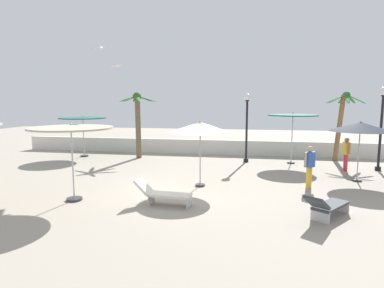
% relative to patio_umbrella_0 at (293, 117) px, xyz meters
% --- Properties ---
extents(ground_plane, '(56.00, 56.00, 0.00)m').
position_rel_patio_umbrella_0_xyz_m(ground_plane, '(-4.97, -6.47, -2.56)').
color(ground_plane, '#9E9384').
extents(boundary_wall, '(25.20, 0.30, 0.93)m').
position_rel_patio_umbrella_0_xyz_m(boundary_wall, '(-4.97, 2.37, -2.09)').
color(boundary_wall, silver).
rests_on(boundary_wall, ground_plane).
extents(patio_umbrella_0, '(2.64, 2.64, 2.83)m').
position_rel_patio_umbrella_0_xyz_m(patio_umbrella_0, '(0.00, 0.00, 0.00)').
color(patio_umbrella_0, '#333338').
rests_on(patio_umbrella_0, ground_plane).
extents(patio_umbrella_1, '(2.43, 2.43, 2.65)m').
position_rel_patio_umbrella_0_xyz_m(patio_umbrella_1, '(-4.22, -5.70, -0.18)').
color(patio_umbrella_1, '#333338').
rests_on(patio_umbrella_1, ground_plane).
extents(patio_umbrella_2, '(2.57, 2.57, 2.59)m').
position_rel_patio_umbrella_0_xyz_m(patio_umbrella_2, '(2.29, -3.68, -0.23)').
color(patio_umbrella_2, '#333338').
rests_on(patio_umbrella_2, ground_plane).
extents(patio_umbrella_3, '(2.78, 2.78, 2.68)m').
position_rel_patio_umbrella_0_xyz_m(patio_umbrella_3, '(-8.23, -8.33, -0.18)').
color(patio_umbrella_3, '#333338').
rests_on(patio_umbrella_3, ground_plane).
extents(patio_umbrella_4, '(2.85, 2.85, 2.53)m').
position_rel_patio_umbrella_0_xyz_m(patio_umbrella_4, '(-12.38, 0.07, -0.27)').
color(patio_umbrella_4, '#333338').
rests_on(patio_umbrella_4, ground_plane).
extents(palm_tree_0, '(2.32, 2.14, 3.94)m').
position_rel_patio_umbrella_0_xyz_m(palm_tree_0, '(-8.90, 0.22, -0.06)').
color(palm_tree_0, brown).
rests_on(palm_tree_0, ground_plane).
extents(palm_tree_1, '(2.21, 2.24, 3.97)m').
position_rel_patio_umbrella_0_xyz_m(palm_tree_1, '(2.85, 1.30, 0.01)').
color(palm_tree_1, brown).
rests_on(palm_tree_1, ground_plane).
extents(lamp_post_0, '(0.38, 0.38, 3.82)m').
position_rel_patio_umbrella_0_xyz_m(lamp_post_0, '(-2.46, -0.04, -0.14)').
color(lamp_post_0, black).
rests_on(lamp_post_0, ground_plane).
extents(lamp_post_1, '(0.42, 0.42, 4.09)m').
position_rel_patio_umbrella_0_xyz_m(lamp_post_1, '(4.01, -1.21, 0.16)').
color(lamp_post_1, black).
rests_on(lamp_post_1, ground_plane).
extents(lounge_chair_0, '(1.93, 0.70, 0.84)m').
position_rel_patio_umbrella_0_xyz_m(lounge_chair_0, '(-5.08, -8.27, -2.17)').
color(lounge_chair_0, '#B7B7BC').
rests_on(lounge_chair_0, ground_plane).
extents(lounge_chair_1, '(1.58, 1.82, 0.83)m').
position_rel_patio_umbrella_0_xyz_m(lounge_chair_1, '(-0.03, -8.69, -2.16)').
color(lounge_chair_1, '#B7B7BC').
rests_on(lounge_chair_1, ground_plane).
extents(guest_0, '(0.32, 0.55, 1.65)m').
position_rel_patio_umbrella_0_xyz_m(guest_0, '(2.38, -1.61, -1.56)').
color(guest_0, '#D8333F').
rests_on(guest_0, ground_plane).
extents(guest_2, '(0.44, 0.42, 1.66)m').
position_rel_patio_umbrella_0_xyz_m(guest_2, '(0.05, -5.20, -1.55)').
color(guest_2, gold).
rests_on(guest_2, ground_plane).
extents(seagull_0, '(1.15, 0.38, 0.19)m').
position_rel_patio_umbrella_0_xyz_m(seagull_0, '(-9.89, -2.29, 3.57)').
color(seagull_0, white).
extents(seagull_1, '(1.10, 0.95, 0.21)m').
position_rel_patio_umbrella_0_xyz_m(seagull_1, '(-8.36, -3.99, 2.47)').
color(seagull_1, white).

